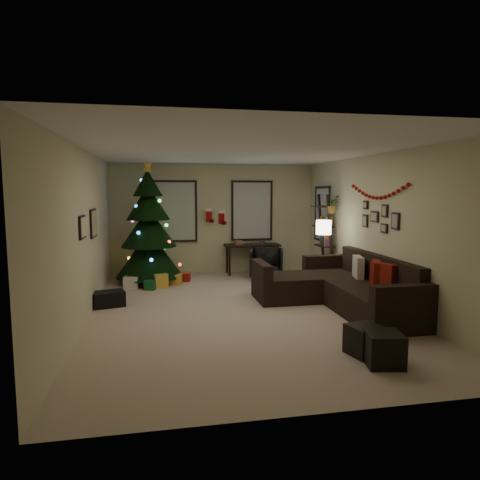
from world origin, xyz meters
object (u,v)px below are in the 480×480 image
Objects in this scene: sofa at (341,289)px; christmas_tree at (149,232)px; desk_chair at (267,263)px; bookshelf at (325,240)px; desk at (252,248)px.

christmas_tree is at bearing 141.57° from sofa.
sofa is at bearing -59.08° from desk_chair.
sofa is at bearing -38.43° from christmas_tree.
desk is at bearing 137.56° from bookshelf.
bookshelf reaches higher than desk_chair.
christmas_tree is 3.87× the size of desk_chair.
christmas_tree reaches higher than sofa.
desk is 0.74m from desk_chair.
bookshelf reaches higher than sofa.
bookshelf is (1.39, -1.27, 0.31)m from desk.
bookshelf is at bearing -10.20° from christmas_tree.
sofa is (3.38, -2.68, -0.83)m from christmas_tree.
desk is 0.69× the size of bookshelf.
sofa is 4.30× the size of desk_chair.
christmas_tree is 0.90× the size of sofa.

